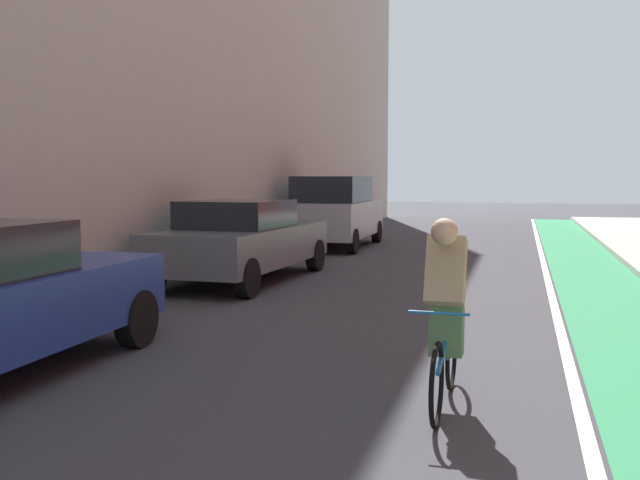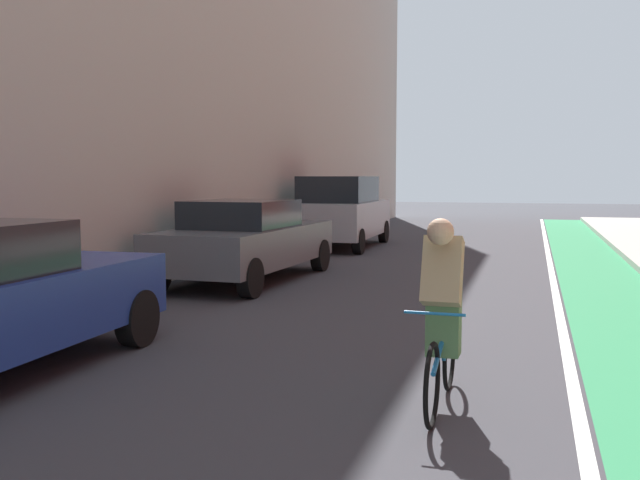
{
  "view_description": "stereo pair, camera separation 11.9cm",
  "coord_description": "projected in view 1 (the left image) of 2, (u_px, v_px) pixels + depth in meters",
  "views": [
    {
      "loc": [
        1.94,
        3.15,
        1.94
      ],
      "look_at": [
        -0.23,
        10.8,
        1.25
      ],
      "focal_mm": 39.95,
      "sensor_mm": 36.0,
      "label": 1
    },
    {
      "loc": [
        2.05,
        3.18,
        1.94
      ],
      "look_at": [
        -0.23,
        10.8,
        1.25
      ],
      "focal_mm": 39.95,
      "sensor_mm": 36.0,
      "label": 2
    }
  ],
  "objects": [
    {
      "name": "lane_divider_stripe",
      "position": [
        547.0,
        275.0,
        14.22
      ],
      "size": [
        0.12,
        39.92,
        0.0
      ],
      "primitive_type": "cube",
      "color": "white",
      "rests_on": "ground"
    },
    {
      "name": "parked_suv_silver",
      "position": [
        334.0,
        211.0,
        19.87
      ],
      "size": [
        2.07,
        4.55,
        1.98
      ],
      "color": "#9EA0A8",
      "rests_on": "ground"
    },
    {
      "name": "parked_sedan_gray",
      "position": [
        241.0,
        240.0,
        13.33
      ],
      "size": [
        2.08,
        4.72,
        1.53
      ],
      "color": "#595B60",
      "rests_on": "ground"
    },
    {
      "name": "ground_plane",
      "position": [
        409.0,
        285.0,
        12.97
      ],
      "size": [
        87.83,
        87.83,
        0.0
      ],
      "primitive_type": "plane",
      "color": "#38383D"
    },
    {
      "name": "cyclist_mid",
      "position": [
        446.0,
        308.0,
        6.0
      ],
      "size": [
        0.48,
        1.73,
        1.62
      ],
      "color": "black",
      "rests_on": "ground"
    },
    {
      "name": "bike_lane_paint",
      "position": [
        594.0,
        277.0,
        13.98
      ],
      "size": [
        1.6,
        39.92,
        0.0
      ],
      "primitive_type": "cube",
      "color": "#2D8451",
      "rests_on": "ground"
    }
  ]
}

